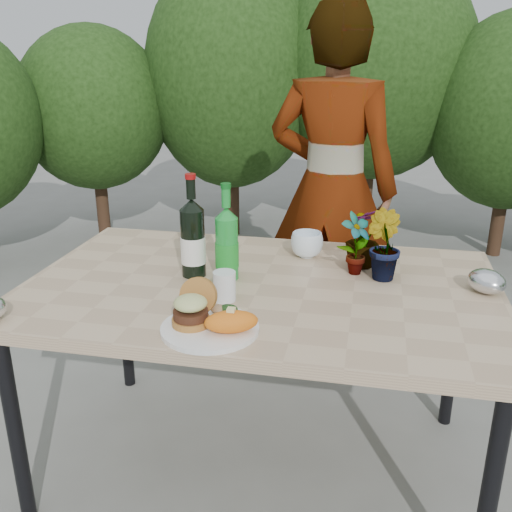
% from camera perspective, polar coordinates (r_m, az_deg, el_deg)
% --- Properties ---
extents(ground, '(80.00, 80.00, 0.00)m').
position_cam_1_polar(ground, '(2.34, 0.43, -20.01)').
color(ground, slate).
rests_on(ground, ground).
extents(patio_table, '(1.60, 1.00, 0.75)m').
position_cam_1_polar(patio_table, '(1.96, 0.48, -4.36)').
color(patio_table, tan).
rests_on(patio_table, ground).
extents(shrub_hedge, '(6.84, 5.21, 2.23)m').
position_cam_1_polar(shrub_hedge, '(3.58, 7.75, 14.15)').
color(shrub_hedge, '#382316').
rests_on(shrub_hedge, ground).
extents(dinner_plate, '(0.28, 0.28, 0.01)m').
position_cam_1_polar(dinner_plate, '(1.63, -4.63, -7.25)').
color(dinner_plate, white).
rests_on(dinner_plate, patio_table).
extents(burger_stack, '(0.11, 0.16, 0.11)m').
position_cam_1_polar(burger_stack, '(1.64, -6.35, -5.10)').
color(burger_stack, '#B7722D').
rests_on(burger_stack, dinner_plate).
extents(sweet_potato, '(0.17, 0.12, 0.06)m').
position_cam_1_polar(sweet_potato, '(1.58, -2.49, -6.58)').
color(sweet_potato, orange).
rests_on(sweet_potato, dinner_plate).
extents(grilled_veg, '(0.08, 0.05, 0.03)m').
position_cam_1_polar(grilled_veg, '(1.70, -3.21, -5.31)').
color(grilled_veg, olive).
rests_on(grilled_veg, dinner_plate).
extents(wine_bottle, '(0.09, 0.09, 0.36)m').
position_cam_1_polar(wine_bottle, '(1.98, -6.34, 1.67)').
color(wine_bottle, black).
rests_on(wine_bottle, patio_table).
extents(sparkling_water, '(0.08, 0.08, 0.34)m').
position_cam_1_polar(sparkling_water, '(1.95, -2.94, 1.14)').
color(sparkling_water, '#198A2E').
rests_on(sparkling_water, patio_table).
extents(plastic_cup, '(0.07, 0.07, 0.09)m').
position_cam_1_polar(plastic_cup, '(1.81, -3.17, -3.01)').
color(plastic_cup, white).
rests_on(plastic_cup, patio_table).
extents(seedling_left, '(0.14, 0.14, 0.22)m').
position_cam_1_polar(seedling_left, '(2.02, 9.94, 1.19)').
color(seedling_left, '#296121').
rests_on(seedling_left, patio_table).
extents(seedling_mid, '(0.17, 0.17, 0.24)m').
position_cam_1_polar(seedling_mid, '(2.00, 12.56, 1.08)').
color(seedling_mid, '#286121').
rests_on(seedling_mid, patio_table).
extents(seedling_right, '(0.17, 0.17, 0.22)m').
position_cam_1_polar(seedling_right, '(2.10, 10.60, 1.79)').
color(seedling_right, '#245E20').
rests_on(seedling_right, patio_table).
extents(blue_bowl, '(0.12, 0.12, 0.10)m').
position_cam_1_polar(blue_bowl, '(2.19, 5.11, 1.14)').
color(blue_bowl, white).
rests_on(blue_bowl, patio_table).
extents(foil_packet_right, '(0.17, 0.17, 0.08)m').
position_cam_1_polar(foil_packet_right, '(2.01, 22.06, -2.35)').
color(foil_packet_right, silver).
rests_on(foil_packet_right, patio_table).
extents(person, '(0.68, 0.50, 1.73)m').
position_cam_1_polar(person, '(2.79, 7.63, 6.62)').
color(person, '#A46952').
rests_on(person, ground).
extents(terracotta_pot, '(0.17, 0.17, 0.14)m').
position_cam_1_polar(terracotta_pot, '(4.15, -13.28, -0.70)').
color(terracotta_pot, '#BA5130').
rests_on(terracotta_pot, ground).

